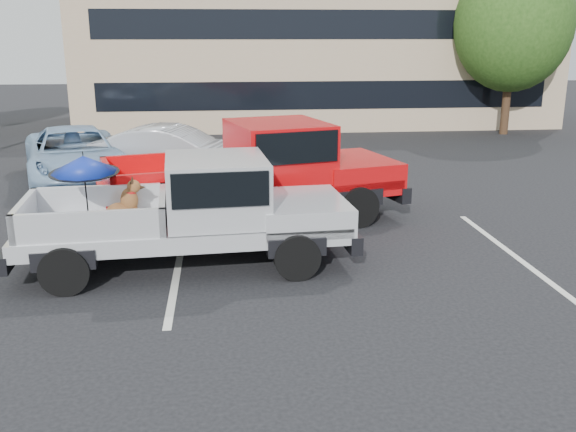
% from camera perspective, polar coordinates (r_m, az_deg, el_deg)
% --- Properties ---
extents(ground, '(90.00, 90.00, 0.00)m').
position_cam_1_polar(ground, '(9.59, 7.85, -7.95)').
color(ground, black).
rests_on(ground, ground).
extents(stripe_left, '(0.12, 5.00, 0.01)m').
position_cam_1_polar(stripe_left, '(11.22, -9.74, -4.41)').
color(stripe_left, silver).
rests_on(stripe_left, ground).
extents(stripe_right, '(0.12, 5.00, 0.01)m').
position_cam_1_polar(stripe_right, '(12.33, 19.33, -3.23)').
color(stripe_right, silver).
rests_on(stripe_right, ground).
extents(motel_building, '(20.40, 8.40, 6.30)m').
position_cam_1_polar(motel_building, '(29.80, 2.26, 14.64)').
color(motel_building, tan).
rests_on(motel_building, ground).
extents(tree_right, '(4.46, 4.46, 6.78)m').
position_cam_1_polar(tree_right, '(26.94, 19.40, 15.79)').
color(tree_right, '#332114').
rests_on(tree_right, ground).
extents(tree_back, '(4.68, 4.68, 7.11)m').
position_cam_1_polar(tree_back, '(33.53, 8.61, 16.68)').
color(tree_back, '#332114').
rests_on(tree_back, ground).
extents(silver_pickup, '(5.82, 2.43, 2.06)m').
position_cam_1_polar(silver_pickup, '(10.90, -7.60, 0.87)').
color(silver_pickup, black).
rests_on(silver_pickup, ground).
extents(red_pickup, '(6.73, 3.75, 2.10)m').
position_cam_1_polar(red_pickup, '(13.43, -1.58, 4.28)').
color(red_pickup, black).
rests_on(red_pickup, ground).
extents(silver_sedan, '(4.66, 2.62, 1.45)m').
position_cam_1_polar(silver_sedan, '(17.78, -10.05, 5.53)').
color(silver_sedan, '#A9ABB0').
rests_on(silver_sedan, ground).
extents(blue_suv, '(3.78, 5.71, 1.46)m').
position_cam_1_polar(blue_suv, '(18.07, -18.41, 5.13)').
color(blue_suv, '#89ACCD').
rests_on(blue_suv, ground).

